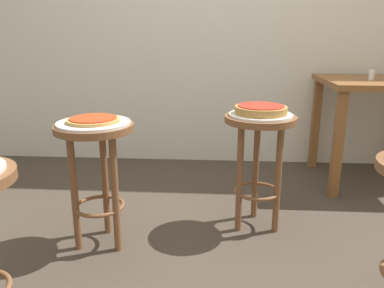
# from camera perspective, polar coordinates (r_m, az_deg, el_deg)

# --- Properties ---
(ground_plane) EXTENTS (6.00, 6.00, 0.00)m
(ground_plane) POSITION_cam_1_polar(r_m,az_deg,el_deg) (1.98, 2.04, -17.09)
(ground_plane) COLOR #42382D
(stool_leftside) EXTENTS (0.39, 0.39, 0.65)m
(stool_leftside) POSITION_cam_1_polar(r_m,az_deg,el_deg) (2.01, -13.87, -1.81)
(stool_leftside) COLOR brown
(stool_leftside) RESTS_ON ground_plane
(serving_plate_leftside) EXTENTS (0.36, 0.36, 0.01)m
(serving_plate_leftside) POSITION_cam_1_polar(r_m,az_deg,el_deg) (1.96, -14.20, 3.01)
(serving_plate_leftside) COLOR silver
(serving_plate_leftside) RESTS_ON stool_leftside
(pizza_leftside) EXTENTS (0.26, 0.26, 0.02)m
(pizza_leftside) POSITION_cam_1_polar(r_m,az_deg,el_deg) (1.96, -14.24, 3.46)
(pizza_leftside) COLOR tan
(pizza_leftside) RESTS_ON serving_plate_leftside
(stool_rear) EXTENTS (0.39, 0.39, 0.65)m
(stool_rear) POSITION_cam_1_polar(r_m,az_deg,el_deg) (2.17, 9.80, -0.25)
(stool_rear) COLOR brown
(stool_rear) RESTS_ON ground_plane
(serving_plate_rear) EXTENTS (0.34, 0.34, 0.01)m
(serving_plate_rear) POSITION_cam_1_polar(r_m,az_deg,el_deg) (2.13, 10.02, 4.24)
(serving_plate_rear) COLOR silver
(serving_plate_rear) RESTS_ON stool_rear
(pizza_rear) EXTENTS (0.28, 0.28, 0.05)m
(pizza_rear) POSITION_cam_1_polar(r_m,az_deg,el_deg) (2.12, 10.05, 4.99)
(pizza_rear) COLOR #B78442
(pizza_rear) RESTS_ON serving_plate_rear
(dining_table) EXTENTS (0.80, 0.73, 0.77)m
(dining_table) POSITION_cam_1_polar(r_m,az_deg,el_deg) (3.10, 25.69, 6.01)
(dining_table) COLOR brown
(dining_table) RESTS_ON ground_plane
(condiment_shaker) EXTENTS (0.04, 0.04, 0.07)m
(condiment_shaker) POSITION_cam_1_polar(r_m,az_deg,el_deg) (2.99, 24.82, 9.17)
(condiment_shaker) COLOR white
(condiment_shaker) RESTS_ON dining_table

